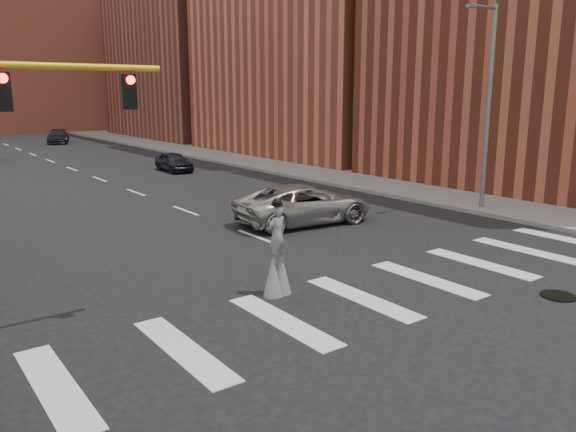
# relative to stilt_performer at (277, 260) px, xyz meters

# --- Properties ---
(ground_plane) EXTENTS (160.00, 160.00, 0.00)m
(ground_plane) POSITION_rel_stilt_performer_xyz_m (2.92, -2.55, -0.97)
(ground_plane) COLOR black
(ground_plane) RESTS_ON ground
(sidewalk_right) EXTENTS (5.00, 90.00, 0.18)m
(sidewalk_right) POSITION_rel_stilt_performer_xyz_m (15.42, 22.45, -0.88)
(sidewalk_right) COLOR slate
(sidewalk_right) RESTS_ON ground
(manhole) EXTENTS (0.90, 0.90, 0.04)m
(manhole) POSITION_rel_stilt_performer_xyz_m (5.92, -4.55, -0.95)
(manhole) COLOR black
(manhole) RESTS_ON ground
(building_mid) EXTENTS (16.00, 22.00, 24.00)m
(building_mid) POSITION_rel_stilt_performer_xyz_m (24.92, 27.45, 11.03)
(building_mid) COLOR #C85A3F
(building_mid) RESTS_ON ground
(building_far) EXTENTS (16.00, 22.00, 20.00)m
(building_far) POSITION_rel_stilt_performer_xyz_m (24.92, 51.45, 9.03)
(building_far) COLOR brown
(building_far) RESTS_ON ground
(building_backdrop) EXTENTS (26.00, 14.00, 18.00)m
(building_backdrop) POSITION_rel_stilt_performer_xyz_m (8.92, 75.45, 8.03)
(building_backdrop) COLOR #C85A3F
(building_backdrop) RESTS_ON ground
(streetlight) EXTENTS (2.05, 0.20, 9.00)m
(streetlight) POSITION_rel_stilt_performer_xyz_m (13.82, 3.45, 3.92)
(streetlight) COLOR slate
(streetlight) RESTS_ON ground
(stilt_performer) EXTENTS (0.84, 0.57, 2.63)m
(stilt_performer) POSITION_rel_stilt_performer_xyz_m (0.00, 0.00, 0.00)
(stilt_performer) COLOR #331F14
(stilt_performer) RESTS_ON ground
(suv_crossing) EXTENTS (6.04, 3.28, 1.61)m
(suv_crossing) POSITION_rel_stilt_performer_xyz_m (5.79, 6.25, -0.17)
(suv_crossing) COLOR #B3B0A9
(suv_crossing) RESTS_ON ground
(car_near) EXTENTS (1.69, 3.92, 1.32)m
(car_near) POSITION_rel_stilt_performer_xyz_m (8.27, 24.05, -0.32)
(car_near) COLOR black
(car_near) RESTS_ON ground
(car_far) EXTENTS (3.46, 5.36, 1.44)m
(car_far) POSITION_rel_stilt_performer_xyz_m (7.79, 51.84, -0.25)
(car_far) COLOR black
(car_far) RESTS_ON ground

